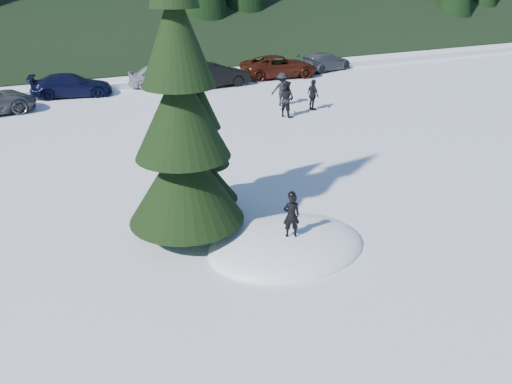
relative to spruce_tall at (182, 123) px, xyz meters
name	(u,v)px	position (x,y,z in m)	size (l,w,h in m)	color
ground	(287,247)	(2.20, -1.80, -3.32)	(200.00, 200.00, 0.00)	white
snow_mound	(287,247)	(2.20, -1.80, -3.32)	(4.48, 3.52, 0.96)	white
spruce_tall	(182,123)	(0.00, 0.00, 0.00)	(3.20, 3.20, 8.60)	black
spruce_short	(200,147)	(1.00, 1.40, -1.22)	(2.20, 2.20, 5.37)	black
child_skier	(291,215)	(2.15, -2.08, -2.23)	(0.44, 0.29, 1.22)	black
adult_0	(286,99)	(8.99, 9.94, -2.38)	(0.91, 0.71, 1.87)	black
adult_1	(313,95)	(10.96, 10.44, -2.48)	(0.98, 0.41, 1.67)	black
adult_2	(282,89)	(9.99, 12.12, -2.40)	(1.18, 0.68, 1.83)	black
car_3	(71,85)	(-0.23, 19.83, -2.64)	(1.91, 4.71, 1.37)	black
car_4	(162,76)	(5.44, 19.93, -2.59)	(1.72, 4.28, 1.46)	#9B9FA3
car_5	(215,75)	(8.58, 18.49, -2.55)	(1.62, 4.66, 1.53)	black
car_6	(279,66)	(13.94, 19.42, -2.55)	(2.54, 5.50, 1.53)	#40160B
car_7	(325,62)	(18.36, 20.15, -2.64)	(1.90, 4.68, 1.36)	#47494E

